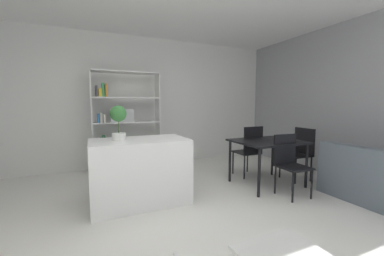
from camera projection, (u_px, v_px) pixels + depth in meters
The scene contains 10 objects.
ground_plane at pixel (180, 218), 2.80m from camera, with size 9.16×9.16×0.00m, color silver.
back_partition at pixel (136, 102), 5.16m from camera, with size 6.66×0.06×2.84m, color white.
right_partition_gray at pixel (359, 101), 3.99m from camera, with size 0.06×5.54×2.84m, color #9E9EA3.
kitchen_island at pixel (140, 171), 3.23m from camera, with size 1.29×0.76×0.89m, color white.
potted_plant_on_island at pixel (118, 119), 3.08m from camera, with size 0.22×0.22×0.46m.
open_bookshelf at pixel (121, 120), 4.68m from camera, with size 1.32×0.37×2.02m.
dining_table at pixel (267, 145), 3.92m from camera, with size 1.09×0.90×0.76m.
dining_chair_near at pixel (289, 160), 3.51m from camera, with size 0.43×0.44×0.91m.
dining_chair_far at pixel (250, 148), 4.36m from camera, with size 0.41×0.43×0.96m.
dining_chair_window_side at pixel (300, 149), 4.24m from camera, with size 0.44×0.46×0.94m.
Camera 1 is at (-0.95, -2.51, 1.36)m, focal length 21.75 mm.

